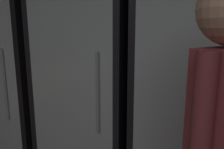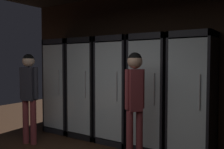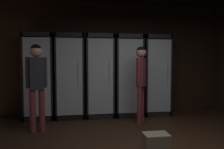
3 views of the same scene
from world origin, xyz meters
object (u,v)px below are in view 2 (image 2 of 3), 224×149
object	(u,v)px
cooler_left	(89,89)
shopper_near	(29,89)
cooler_center	(118,91)
cooler_right	(152,93)
shopper_far	(135,95)
cooler_far_right	(193,97)
cooler_far_left	(64,86)

from	to	relation	value
cooler_left	shopper_near	size ratio (longest dim) A/B	1.20
cooler_center	cooler_right	distance (m)	0.70
cooler_right	shopper_near	size ratio (longest dim) A/B	1.20
cooler_right	shopper_near	xyz separation A→B (m)	(-1.96, -1.02, 0.05)
cooler_left	cooler_right	xyz separation A→B (m)	(1.40, 0.00, 0.01)
shopper_far	cooler_far_right	bearing A→B (deg)	53.14
cooler_center	cooler_right	xyz separation A→B (m)	(0.70, 0.00, 0.00)
cooler_left	cooler_right	world-z (taller)	same
cooler_center	shopper_near	bearing A→B (deg)	-141.22
cooler_right	cooler_center	bearing A→B (deg)	-180.00
cooler_far_left	cooler_right	world-z (taller)	same
cooler_far_left	cooler_left	distance (m)	0.70
cooler_far_left	cooler_far_right	size ratio (longest dim) A/B	1.00
cooler_left	shopper_far	distance (m)	1.70
cooler_far_right	shopper_far	size ratio (longest dim) A/B	1.20
cooler_center	cooler_far_right	size ratio (longest dim) A/B	1.00
cooler_far_left	cooler_far_right	bearing A→B (deg)	0.02
cooler_far_left	cooler_far_right	world-z (taller)	same
cooler_left	shopper_near	xyz separation A→B (m)	(-0.57, -1.02, 0.06)
cooler_center	cooler_far_right	world-z (taller)	same
cooler_far_left	shopper_far	bearing A→B (deg)	-19.85
shopper_near	cooler_right	bearing A→B (deg)	27.40
cooler_right	shopper_far	distance (m)	0.80
cooler_center	cooler_far_right	bearing A→B (deg)	-0.02
cooler_center	shopper_near	size ratio (longest dim) A/B	1.20
cooler_far_right	shopper_near	xyz separation A→B (m)	(-2.66, -1.02, 0.06)
cooler_far_left	cooler_center	distance (m)	1.40
cooler_far_right	cooler_right	bearing A→B (deg)	179.96
cooler_far_right	shopper_near	size ratio (longest dim) A/B	1.20
cooler_far_right	shopper_near	distance (m)	2.85
cooler_far_left	cooler_center	world-z (taller)	same
cooler_center	shopper_far	distance (m)	1.13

